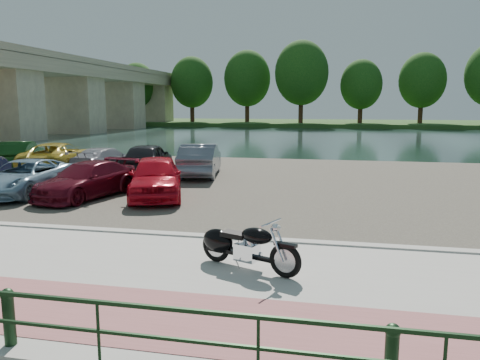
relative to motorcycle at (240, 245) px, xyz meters
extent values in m
plane|color=#595447|center=(-0.95, 0.01, -0.56)|extent=(200.00, 200.00, 0.00)
cube|color=#ACA9A2|center=(-0.95, -0.99, -0.51)|extent=(60.00, 6.00, 0.10)
cube|color=#905251|center=(-0.95, -2.49, -0.46)|extent=(60.00, 2.00, 0.01)
cube|color=#ACA9A2|center=(-0.95, 2.01, -0.49)|extent=(60.00, 0.30, 0.14)
cube|color=#3D3932|center=(-0.95, 11.01, -0.54)|extent=(60.00, 18.00, 0.04)
cube|color=#182C29|center=(-0.95, 40.01, -0.56)|extent=(120.00, 40.00, 0.00)
cube|color=#284719|center=(-0.95, 72.01, -0.26)|extent=(120.00, 24.00, 0.60)
cube|color=tan|center=(-28.95, 40.01, 6.64)|extent=(7.00, 56.00, 1.40)
cube|color=tan|center=(-28.95, 40.01, 7.64)|extent=(7.00, 56.00, 0.70)
cube|color=tan|center=(-28.95, 30.01, 3.04)|extent=(6.00, 4.00, 7.20)
cube|color=tan|center=(-28.95, 42.01, 3.04)|extent=(6.00, 4.00, 7.20)
cube|color=tan|center=(-28.95, 54.01, 3.04)|extent=(6.00, 4.00, 7.20)
cube|color=tan|center=(-28.95, 66.01, 3.04)|extent=(6.00, 4.00, 7.20)
cylinder|color=black|center=(-0.95, -3.99, -0.01)|extent=(0.04, 0.04, 0.90)
cylinder|color=black|center=(1.05, -3.99, -0.01)|extent=(0.04, 0.04, 0.90)
cube|color=black|center=(-0.95, -3.99, 0.42)|extent=(24.00, 0.05, 0.05)
cube|color=black|center=(-0.95, -3.99, 0.04)|extent=(24.00, 0.04, 0.04)
cylinder|color=black|center=(-2.45, -3.69, -0.11)|extent=(0.16, 0.16, 0.70)
sphere|color=black|center=(-2.45, -3.69, 0.26)|extent=(0.18, 0.18, 0.18)
sphere|color=black|center=(2.55, -3.69, 0.26)|extent=(0.18, 0.18, 0.18)
cylinder|color=#392014|center=(-30.95, 64.61, 2.29)|extent=(0.70, 0.70, 4.50)
ellipsoid|color=#103C10|center=(-30.95, 64.61, 5.89)|extent=(6.30, 6.30, 7.56)
cylinder|color=#392014|center=(-21.95, 66.01, 2.51)|extent=(0.70, 0.70, 4.95)
ellipsoid|color=#103C10|center=(-21.95, 66.01, 6.47)|extent=(6.93, 6.93, 8.32)
cylinder|color=#392014|center=(-12.95, 67.41, 2.74)|extent=(0.70, 0.70, 5.40)
ellipsoid|color=#103C10|center=(-12.95, 67.41, 7.06)|extent=(7.56, 7.56, 9.07)
cylinder|color=#392014|center=(-3.95, 64.61, 2.96)|extent=(0.70, 0.70, 5.85)
ellipsoid|color=#103C10|center=(-3.95, 64.61, 7.64)|extent=(8.19, 8.19, 9.83)
cylinder|color=#392014|center=(5.05, 66.01, 2.29)|extent=(0.70, 0.70, 4.50)
ellipsoid|color=#103C10|center=(5.05, 66.01, 5.89)|extent=(6.30, 6.30, 7.56)
cylinder|color=#392014|center=(14.05, 67.41, 2.51)|extent=(0.70, 0.70, 4.95)
ellipsoid|color=#103C10|center=(14.05, 67.41, 6.47)|extent=(6.93, 6.93, 8.32)
torus|color=black|center=(0.96, -0.40, -0.12)|extent=(0.67, 0.37, 0.68)
torus|color=black|center=(-0.56, 0.23, -0.12)|extent=(0.67, 0.37, 0.68)
cylinder|color=#B2B2B7|center=(0.96, -0.40, -0.12)|extent=(0.45, 0.23, 0.46)
cylinder|color=#B2B2B7|center=(-0.56, 0.23, -0.12)|extent=(0.45, 0.23, 0.46)
cylinder|color=silver|center=(0.79, -0.44, 0.18)|extent=(0.32, 0.17, 0.63)
cylinder|color=silver|center=(0.87, -0.26, 0.18)|extent=(0.32, 0.17, 0.63)
cylinder|color=silver|center=(0.66, -0.28, 0.57)|extent=(0.32, 0.71, 0.04)
sphere|color=silver|center=(0.75, -0.32, 0.49)|extent=(0.21, 0.21, 0.16)
sphere|color=silver|center=(0.81, -0.34, 0.49)|extent=(0.14, 0.14, 0.11)
cube|color=black|center=(0.96, -0.40, 0.19)|extent=(0.47, 0.30, 0.06)
cube|color=black|center=(0.20, -0.09, -0.18)|extent=(1.15, 0.55, 0.08)
cube|color=silver|center=(0.15, -0.07, -0.11)|extent=(0.54, 0.47, 0.34)
cylinder|color=silver|center=(0.25, -0.11, 0.09)|extent=(0.29, 0.26, 0.27)
cylinder|color=silver|center=(0.06, -0.03, 0.09)|extent=(0.29, 0.26, 0.27)
ellipsoid|color=black|center=(0.37, -0.16, 0.26)|extent=(0.77, 0.59, 0.32)
cube|color=black|center=(-0.12, 0.04, 0.20)|extent=(0.62, 0.47, 0.10)
ellipsoid|color=black|center=(-0.52, 0.21, 0.00)|extent=(0.80, 0.59, 0.50)
cube|color=black|center=(-0.56, 0.23, -0.07)|extent=(0.44, 0.32, 0.30)
cylinder|color=silver|center=(-0.06, 0.19, -0.24)|extent=(1.05, 0.50, 0.09)
cylinder|color=silver|center=(-0.06, 0.19, -0.16)|extent=(1.05, 0.50, 0.09)
cylinder|color=#B2B2B7|center=(-0.01, -0.20, -0.33)|extent=(0.08, 0.14, 0.22)
imported|color=#7A9CB2|center=(-9.55, 6.31, 0.12)|extent=(2.42, 4.77, 1.29)
imported|color=#5B0D1B|center=(-6.99, 6.27, 0.12)|extent=(2.65, 4.66, 1.27)
imported|color=red|center=(-4.52, 6.74, 0.23)|extent=(3.16, 4.77, 1.51)
imported|color=black|center=(-14.50, 12.61, 0.20)|extent=(3.05, 4.65, 1.45)
imported|color=gold|center=(-12.09, 12.33, 0.20)|extent=(3.42, 5.57, 1.44)
imported|color=#9A9AA2|center=(-9.47, 12.31, 0.10)|extent=(1.98, 4.38, 1.24)
imported|color=black|center=(-7.12, 12.18, 0.24)|extent=(2.50, 4.71, 1.53)
imported|color=slate|center=(-4.47, 12.16, 0.24)|extent=(2.39, 4.85, 1.53)
camera|label=1|loc=(1.87, -8.90, 2.80)|focal=35.00mm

